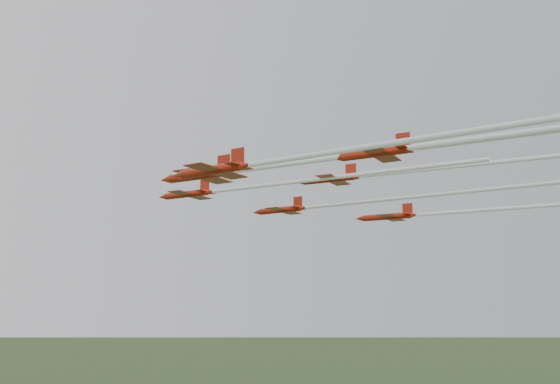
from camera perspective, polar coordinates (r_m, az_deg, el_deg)
jet_lead at (r=94.30m, az=-2.49°, el=0.49°), size 23.56×49.09×2.57m
jet_row2_left at (r=77.08m, az=0.93°, el=2.63°), size 26.63×55.10×2.93m
jet_row2_right at (r=93.78m, az=9.93°, el=-0.66°), size 27.01×62.77×2.41m
jet_row3_left at (r=60.49m, az=6.87°, el=3.96°), size 25.95×60.99×2.55m
jet_row3_mid at (r=85.65m, az=14.54°, el=2.16°), size 28.62×54.24×2.40m
jet_row3_right at (r=108.12m, az=14.13°, el=-1.90°), size 20.89×39.01×2.62m
jet_row4_left at (r=69.56m, az=17.74°, el=4.55°), size 22.67×45.61×2.44m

